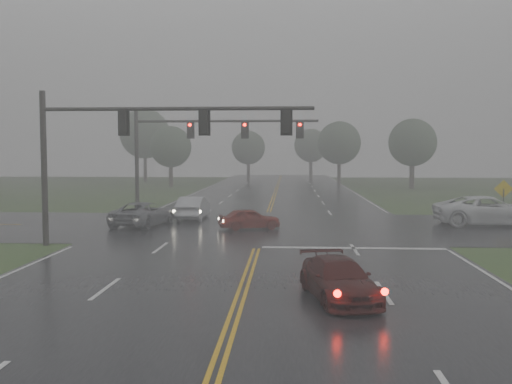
# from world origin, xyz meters

# --- Properties ---
(ground) EXTENTS (180.00, 180.00, 0.00)m
(ground) POSITION_xyz_m (0.00, 0.00, 0.00)
(ground) COLOR #2C4A1F
(ground) RESTS_ON ground
(main_road) EXTENTS (18.00, 160.00, 0.02)m
(main_road) POSITION_xyz_m (0.00, 20.00, 0.00)
(main_road) COLOR black
(main_road) RESTS_ON ground
(cross_street) EXTENTS (120.00, 14.00, 0.02)m
(cross_street) POSITION_xyz_m (0.00, 22.00, 0.00)
(cross_street) COLOR black
(cross_street) RESTS_ON ground
(stop_bar) EXTENTS (8.50, 0.50, 0.01)m
(stop_bar) POSITION_xyz_m (4.50, 14.40, 0.00)
(stop_bar) COLOR silver
(stop_bar) RESTS_ON ground
(sedan_maroon) EXTENTS (2.58, 4.50, 1.23)m
(sedan_maroon) POSITION_xyz_m (3.00, 5.11, 0.00)
(sedan_maroon) COLOR #390C0A
(sedan_maroon) RESTS_ON ground
(sedan_red) EXTENTS (3.83, 2.46, 1.21)m
(sedan_red) POSITION_xyz_m (-0.79, 20.79, 0.00)
(sedan_red) COLOR maroon
(sedan_red) RESTS_ON ground
(sedan_silver) EXTENTS (1.66, 4.63, 1.52)m
(sedan_silver) POSITION_xyz_m (-4.87, 25.42, 0.00)
(sedan_silver) COLOR #B0B3B8
(sedan_silver) RESTS_ON ground
(car_grey) EXTENTS (3.41, 5.62, 1.46)m
(car_grey) POSITION_xyz_m (-7.32, 21.88, 0.00)
(car_grey) COLOR #5B5D63
(car_grey) RESTS_ON ground
(pickup_white) EXTENTS (6.45, 3.01, 1.79)m
(pickup_white) POSITION_xyz_m (13.68, 23.30, 0.00)
(pickup_white) COLOR white
(pickup_white) RESTS_ON ground
(signal_gantry_near) EXTENTS (12.99, 0.32, 7.38)m
(signal_gantry_near) POSITION_xyz_m (-6.23, 14.55, 5.17)
(signal_gantry_near) COLOR black
(signal_gantry_near) RESTS_ON ground
(signal_gantry_far) EXTENTS (14.05, 0.39, 7.75)m
(signal_gantry_far) POSITION_xyz_m (-5.85, 31.21, 5.45)
(signal_gantry_far) COLOR black
(signal_gantry_far) RESTS_ON ground
(sign_diamond_east) EXTENTS (1.13, 0.22, 2.74)m
(sign_diamond_east) POSITION_xyz_m (15.00, 24.58, 1.85)
(sign_diamond_east) COLOR black
(sign_diamond_east) RESTS_ON ground
(tree_nw_a) EXTENTS (5.35, 5.35, 7.86)m
(tree_nw_a) POSITION_xyz_m (-13.73, 60.81, 5.17)
(tree_nw_a) COLOR #362B23
(tree_nw_a) RESTS_ON ground
(tree_ne_a) EXTENTS (5.97, 5.97, 8.77)m
(tree_ne_a) POSITION_xyz_m (8.47, 67.65, 5.77)
(tree_ne_a) COLOR #362B23
(tree_ne_a) RESTS_ON ground
(tree_n_mid) EXTENTS (5.38, 5.38, 7.90)m
(tree_n_mid) POSITION_xyz_m (-4.99, 79.10, 5.19)
(tree_n_mid) COLOR #362B23
(tree_n_mid) RESTS_ON ground
(tree_e_near) EXTENTS (5.86, 5.86, 8.61)m
(tree_e_near) POSITION_xyz_m (16.67, 59.20, 5.66)
(tree_e_near) COLOR #362B23
(tree_e_near) RESTS_ON ground
(tree_nw_b) EXTENTS (7.50, 7.50, 11.01)m
(tree_nw_b) POSITION_xyz_m (-20.17, 72.95, 7.25)
(tree_nw_b) COLOR #362B23
(tree_nw_b) RESTS_ON ground
(tree_n_far) EXTENTS (5.84, 5.84, 8.58)m
(tree_n_far) POSITION_xyz_m (5.36, 88.16, 5.64)
(tree_n_far) COLOR #362B23
(tree_n_far) RESTS_ON ground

